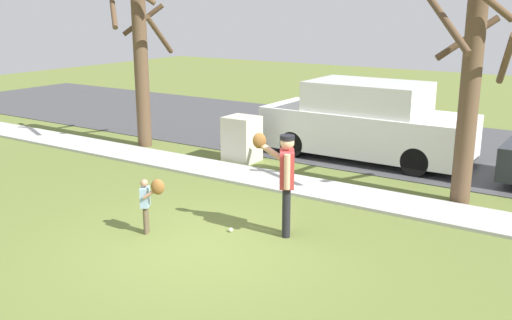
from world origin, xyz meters
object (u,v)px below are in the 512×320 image
person_child (149,197)px  street_tree_near (470,85)px  parked_van_white (366,123)px  baseball (231,230)px  street_tree_far (140,55)px  utility_cabinet (242,139)px  person_adult (284,173)px

person_child → street_tree_near: street_tree_near is taller
person_child → street_tree_near: 6.09m
street_tree_near → parked_van_white: size_ratio=0.84×
street_tree_near → parked_van_white: bearing=143.6°
baseball → street_tree_far: (-5.55, 3.73, 2.38)m
person_child → street_tree_far: (-4.50, 4.53, 1.78)m
baseball → utility_cabinet: (-2.47, 3.89, 0.51)m
person_adult → person_child: size_ratio=1.71×
utility_cabinet → street_tree_near: (5.25, -0.24, 1.71)m
baseball → utility_cabinet: bearing=122.5°
baseball → street_tree_near: 5.09m
baseball → parked_van_white: 5.81m
person_adult → baseball: (-0.79, -0.39, -1.01)m
person_adult → utility_cabinet: (-3.26, 3.50, -0.51)m
person_adult → parked_van_white: parked_van_white is taller
baseball → utility_cabinet: utility_cabinet is taller
person_child → person_adult: bearing=1.6°
utility_cabinet → parked_van_white: size_ratio=0.22×
baseball → parked_van_white: parked_van_white is taller
utility_cabinet → street_tree_far: (-3.07, -0.16, 1.88)m
person_adult → person_child: 2.22m
person_adult → utility_cabinet: bearing=-78.4°
baseball → person_adult: bearing=26.0°
parked_van_white → utility_cabinet: bearing=-142.4°
utility_cabinet → person_adult: bearing=-47.0°
parked_van_white → person_child: bearing=-98.5°
person_child → street_tree_far: street_tree_far is taller
person_adult → street_tree_far: size_ratio=0.37×
person_adult → parked_van_white: size_ratio=0.34×
person_child → utility_cabinet: bearing=75.6°
street_tree_far → parked_van_white: size_ratio=0.90×
person_child → parked_van_white: bearing=50.1°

